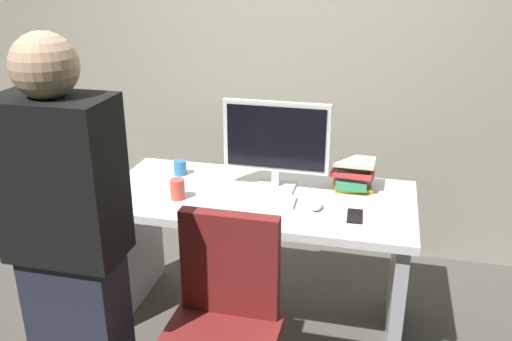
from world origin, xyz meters
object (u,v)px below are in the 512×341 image
Objects in this scene: cup_near_keyboard at (178,189)px; book_stack at (353,175)px; monitor at (276,141)px; keyboard at (251,199)px; cup_by_monitor at (180,168)px; desk at (258,234)px; person_at_desk at (71,256)px; mouse at (316,205)px; cell_phone at (355,216)px.

book_stack is at bearing 21.25° from cup_near_keyboard.
monitor reaches higher than keyboard.
cup_by_monitor is at bearing 173.60° from monitor.
desk is 1.09m from person_at_desk.
book_stack reaches higher than cup_near_keyboard.
person_at_desk reaches higher than mouse.
cup_near_keyboard reaches higher than desk.
mouse is 0.46× the size of book_stack.
cup_near_keyboard is (-0.38, -0.14, 0.27)m from desk.
monitor is 0.55m from cell_phone.
desk is 2.86× the size of monitor.
keyboard is 0.54m from book_stack.
cup_by_monitor is (-0.78, 0.26, 0.02)m from mouse.
book_stack is at bearing 61.96° from mouse.
keyboard is at bearing 9.01° from cup_near_keyboard.
person_at_desk reaches higher than cup_by_monitor.
person_at_desk is 16.39× the size of mouse.
cell_phone is at bearing -0.11° from cup_near_keyboard.
cell_phone is at bearing -17.49° from cup_by_monitor.
book_stack is 0.33m from cell_phone.
mouse is 0.99× the size of cup_near_keyboard.
cup_by_monitor reaches higher than mouse.
monitor is 0.43m from book_stack.
book_stack is at bearing 49.83° from person_at_desk.
person_at_desk reaches higher than keyboard.
keyboard is at bearing -150.57° from book_stack.
cup_near_keyboard is 0.89m from book_stack.
desk is at bearing -121.82° from monitor.
mouse is at bearing -5.30° from keyboard.
monitor reaches higher than cup_near_keyboard.
monitor is 0.54m from cup_near_keyboard.
cup_near_keyboard is 1.26× the size of cup_by_monitor.
book_stack is (0.93, 1.10, -0.03)m from person_at_desk.
person_at_desk is at bearing -90.13° from cup_by_monitor.
cell_phone reaches higher than desk.
cell_phone is (0.04, -0.32, -0.07)m from book_stack.
person_at_desk is at bearing -143.46° from cell_phone.
cup_by_monitor is at bearing 89.87° from person_at_desk.
cell_phone is at bearing -29.95° from monitor.
person_at_desk reaches higher than desk.
cup_near_keyboard is 0.46× the size of book_stack.
person_at_desk is at bearing -130.17° from book_stack.
mouse is at bearing 3.62° from cup_near_keyboard.
monitor is at bearing 28.73° from cup_near_keyboard.
person_at_desk reaches higher than cell_phone.
monitor is 0.32m from keyboard.
desk is 7.08× the size of book_stack.
book_stack is at bearing 26.59° from keyboard.
person_at_desk is at bearing -117.62° from desk.
cup_near_keyboard is (-0.36, -0.06, 0.04)m from keyboard.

